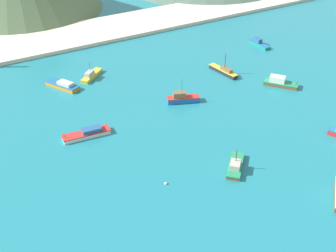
{
  "coord_description": "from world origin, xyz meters",
  "views": [
    {
      "loc": [
        -32.97,
        -25.98,
        56.11
      ],
      "look_at": [
        9.86,
        47.3,
        0.43
      ],
      "focal_mm": 45.71,
      "sensor_mm": 36.0,
      "label": 1
    }
  ],
  "objects_px": {
    "fishing_boat_0": "(235,166)",
    "fishing_boat_10": "(91,75)",
    "fishing_boat_4": "(280,82)",
    "buoy_0": "(166,184)",
    "fishing_boat_1": "(182,98)",
    "fishing_boat_6": "(259,43)",
    "fishing_boat_13": "(63,85)",
    "fishing_boat_9": "(87,133)",
    "fishing_boat_15": "(224,71)"
  },
  "relations": [
    {
      "from": "fishing_boat_9",
      "to": "fishing_boat_10",
      "type": "height_order",
      "value": "fishing_boat_10"
    },
    {
      "from": "fishing_boat_4",
      "to": "buoy_0",
      "type": "bearing_deg",
      "value": -157.47
    },
    {
      "from": "fishing_boat_0",
      "to": "fishing_boat_4",
      "type": "bearing_deg",
      "value": 34.59
    },
    {
      "from": "fishing_boat_1",
      "to": "fishing_boat_4",
      "type": "bearing_deg",
      "value": -11.69
    },
    {
      "from": "fishing_boat_1",
      "to": "fishing_boat_4",
      "type": "distance_m",
      "value": 29.03
    },
    {
      "from": "fishing_boat_13",
      "to": "fishing_boat_4",
      "type": "bearing_deg",
      "value": -29.11
    },
    {
      "from": "fishing_boat_10",
      "to": "buoy_0",
      "type": "height_order",
      "value": "fishing_boat_10"
    },
    {
      "from": "fishing_boat_9",
      "to": "fishing_boat_13",
      "type": "height_order",
      "value": "fishing_boat_13"
    },
    {
      "from": "fishing_boat_1",
      "to": "fishing_boat_6",
      "type": "height_order",
      "value": "fishing_boat_1"
    },
    {
      "from": "fishing_boat_1",
      "to": "buoy_0",
      "type": "bearing_deg",
      "value": -127.6
    },
    {
      "from": "fishing_boat_0",
      "to": "fishing_boat_1",
      "type": "height_order",
      "value": "fishing_boat_1"
    },
    {
      "from": "fishing_boat_4",
      "to": "fishing_boat_15",
      "type": "xyz_separation_m",
      "value": [
        -9.07,
        13.93,
        -0.14
      ]
    },
    {
      "from": "fishing_boat_1",
      "to": "buoy_0",
      "type": "relative_size",
      "value": 14.13
    },
    {
      "from": "fishing_boat_13",
      "to": "fishing_boat_10",
      "type": "bearing_deg",
      "value": 10.77
    },
    {
      "from": "fishing_boat_6",
      "to": "fishing_boat_15",
      "type": "xyz_separation_m",
      "value": [
        -22.92,
        -11.13,
        0.06
      ]
    },
    {
      "from": "fishing_boat_13",
      "to": "fishing_boat_9",
      "type": "bearing_deg",
      "value": -96.42
    },
    {
      "from": "fishing_boat_0",
      "to": "fishing_boat_10",
      "type": "bearing_deg",
      "value": 100.65
    },
    {
      "from": "fishing_boat_1",
      "to": "fishing_boat_15",
      "type": "height_order",
      "value": "fishing_boat_1"
    },
    {
      "from": "fishing_boat_1",
      "to": "buoy_0",
      "type": "height_order",
      "value": "fishing_boat_1"
    },
    {
      "from": "fishing_boat_4",
      "to": "fishing_boat_13",
      "type": "bearing_deg",
      "value": 150.89
    },
    {
      "from": "fishing_boat_6",
      "to": "fishing_boat_10",
      "type": "xyz_separation_m",
      "value": [
        -57.57,
        6.01,
        0.02
      ]
    },
    {
      "from": "fishing_boat_9",
      "to": "buoy_0",
      "type": "height_order",
      "value": "fishing_boat_9"
    },
    {
      "from": "fishing_boat_10",
      "to": "buoy_0",
      "type": "distance_m",
      "value": 51.37
    },
    {
      "from": "fishing_boat_6",
      "to": "fishing_boat_13",
      "type": "bearing_deg",
      "value": 176.3
    },
    {
      "from": "fishing_boat_0",
      "to": "fishing_boat_9",
      "type": "distance_m",
      "value": 34.66
    },
    {
      "from": "fishing_boat_15",
      "to": "fishing_boat_4",
      "type": "bearing_deg",
      "value": -56.93
    },
    {
      "from": "fishing_boat_9",
      "to": "fishing_boat_13",
      "type": "relative_size",
      "value": 1.08
    },
    {
      "from": "fishing_boat_10",
      "to": "fishing_boat_15",
      "type": "relative_size",
      "value": 0.8
    },
    {
      "from": "fishing_boat_0",
      "to": "fishing_boat_1",
      "type": "bearing_deg",
      "value": 80.02
    },
    {
      "from": "fishing_boat_1",
      "to": "fishing_boat_13",
      "type": "xyz_separation_m",
      "value": [
        -24.29,
        23.47,
        -0.31
      ]
    },
    {
      "from": "buoy_0",
      "to": "fishing_boat_15",
      "type": "bearing_deg",
      "value": 40.84
    },
    {
      "from": "fishing_boat_4",
      "to": "fishing_boat_15",
      "type": "bearing_deg",
      "value": 123.07
    },
    {
      "from": "buoy_0",
      "to": "fishing_boat_6",
      "type": "bearing_deg",
      "value": 35.94
    },
    {
      "from": "fishing_boat_0",
      "to": "fishing_boat_13",
      "type": "height_order",
      "value": "fishing_boat_0"
    },
    {
      "from": "fishing_boat_13",
      "to": "fishing_boat_6",
      "type": "bearing_deg",
      "value": -3.7
    },
    {
      "from": "fishing_boat_1",
      "to": "fishing_boat_10",
      "type": "height_order",
      "value": "fishing_boat_1"
    },
    {
      "from": "fishing_boat_0",
      "to": "fishing_boat_9",
      "type": "height_order",
      "value": "fishing_boat_0"
    },
    {
      "from": "fishing_boat_0",
      "to": "fishing_boat_4",
      "type": "xyz_separation_m",
      "value": [
        33.53,
        23.13,
        0.22
      ]
    },
    {
      "from": "fishing_boat_10",
      "to": "buoy_0",
      "type": "relative_size",
      "value": 13.7
    },
    {
      "from": "fishing_boat_4",
      "to": "fishing_boat_0",
      "type": "bearing_deg",
      "value": -145.41
    },
    {
      "from": "fishing_boat_1",
      "to": "fishing_boat_6",
      "type": "relative_size",
      "value": 1.0
    },
    {
      "from": "fishing_boat_0",
      "to": "fishing_boat_15",
      "type": "xyz_separation_m",
      "value": [
        24.46,
        37.06,
        0.08
      ]
    },
    {
      "from": "fishing_boat_4",
      "to": "fishing_boat_15",
      "type": "distance_m",
      "value": 16.62
    },
    {
      "from": "fishing_boat_4",
      "to": "buoy_0",
      "type": "xyz_separation_m",
      "value": [
        -48.42,
        -20.08,
        -0.87
      ]
    },
    {
      "from": "fishing_boat_0",
      "to": "fishing_boat_15",
      "type": "bearing_deg",
      "value": 56.57
    },
    {
      "from": "fishing_boat_0",
      "to": "fishing_boat_10",
      "type": "relative_size",
      "value": 0.97
    },
    {
      "from": "fishing_boat_10",
      "to": "fishing_boat_0",
      "type": "bearing_deg",
      "value": -79.35
    },
    {
      "from": "fishing_boat_0",
      "to": "fishing_boat_13",
      "type": "xyz_separation_m",
      "value": [
        -19.18,
        52.48,
        0.01
      ]
    },
    {
      "from": "fishing_boat_9",
      "to": "fishing_boat_10",
      "type": "bearing_deg",
      "value": 66.6
    },
    {
      "from": "fishing_boat_13",
      "to": "buoy_0",
      "type": "xyz_separation_m",
      "value": [
        4.29,
        -49.44,
        -0.66
      ]
    }
  ]
}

